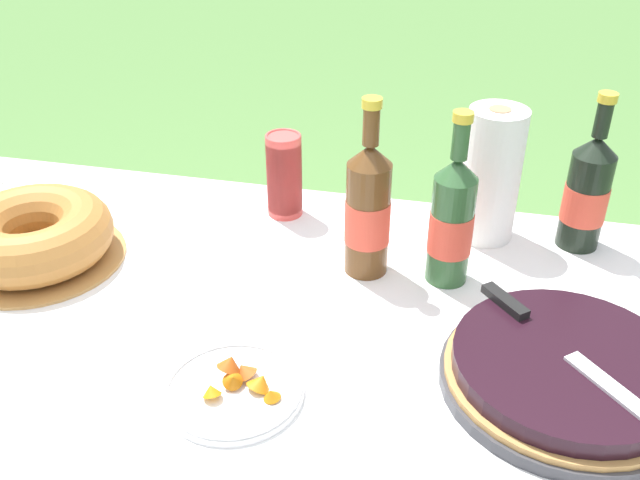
% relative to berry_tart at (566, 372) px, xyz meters
% --- Properties ---
extents(garden_table, '(1.61, 0.93, 0.72)m').
position_rel_berry_tart_xyz_m(garden_table, '(-0.55, 0.05, -0.10)').
color(garden_table, '#A87A47').
rests_on(garden_table, ground_plane).
extents(tablecloth, '(1.62, 0.94, 0.10)m').
position_rel_berry_tart_xyz_m(tablecloth, '(-0.55, 0.05, -0.04)').
color(tablecloth, white).
rests_on(tablecloth, garden_table).
extents(berry_tart, '(0.36, 0.36, 0.06)m').
position_rel_berry_tart_xyz_m(berry_tart, '(0.00, 0.00, 0.00)').
color(berry_tart, '#38383D').
rests_on(berry_tart, tablecloth).
extents(serving_knife, '(0.27, 0.30, 0.01)m').
position_rel_berry_tart_xyz_m(serving_knife, '(-0.02, 0.02, 0.04)').
color(serving_knife, silver).
rests_on(serving_knife, berry_tart).
extents(bundt_cake, '(0.32, 0.32, 0.11)m').
position_rel_berry_tart_xyz_m(bundt_cake, '(-0.94, 0.14, 0.02)').
color(bundt_cake, '#B78447').
rests_on(bundt_cake, tablecloth).
extents(cup_stack, '(0.07, 0.07, 0.18)m').
position_rel_berry_tart_xyz_m(cup_stack, '(-0.54, 0.41, 0.06)').
color(cup_stack, '#E04C47').
rests_on(cup_stack, tablecloth).
extents(cider_bottle_green, '(0.08, 0.08, 0.32)m').
position_rel_berry_tart_xyz_m(cider_bottle_green, '(-0.19, 0.25, 0.09)').
color(cider_bottle_green, '#2D562D').
rests_on(cider_bottle_green, tablecloth).
extents(cider_bottle_amber, '(0.08, 0.08, 0.33)m').
position_rel_berry_tart_xyz_m(cider_bottle_amber, '(-0.34, 0.24, 0.10)').
color(cider_bottle_amber, brown).
rests_on(cider_bottle_amber, tablecloth).
extents(juice_bottle_red, '(0.08, 0.08, 0.31)m').
position_rel_berry_tart_xyz_m(juice_bottle_red, '(0.05, 0.42, 0.08)').
color(juice_bottle_red, black).
rests_on(juice_bottle_red, tablecloth).
extents(snack_plate_left, '(0.21, 0.21, 0.06)m').
position_rel_berry_tart_xyz_m(snack_plate_left, '(-0.47, -0.12, -0.02)').
color(snack_plate_left, white).
rests_on(snack_plate_left, tablecloth).
extents(paper_towel_roll, '(0.11, 0.11, 0.26)m').
position_rel_berry_tart_xyz_m(paper_towel_roll, '(-0.13, 0.41, 0.10)').
color(paper_towel_roll, white).
rests_on(paper_towel_roll, tablecloth).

